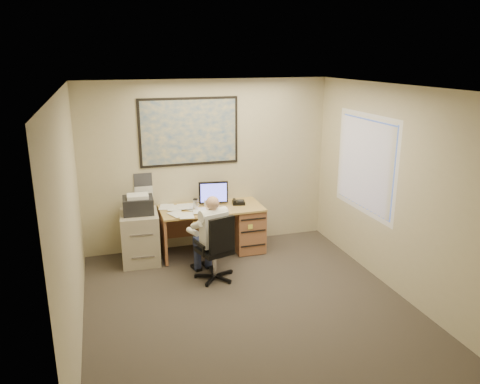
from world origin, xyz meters
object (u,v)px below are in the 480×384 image
object	(u,v)px
desk	(232,223)
person	(214,238)
filing_cabinet	(140,233)
office_chair	(214,261)

from	to	relation	value
desk	person	xyz separation A→B (m)	(-0.52, -0.91, 0.16)
filing_cabinet	desk	bearing A→B (deg)	4.32
filing_cabinet	office_chair	xyz separation A→B (m)	(0.92, -0.95, -0.18)
desk	filing_cabinet	distance (m)	1.46
desk	person	size ratio (longest dim) A/B	1.32
filing_cabinet	person	size ratio (longest dim) A/B	0.88
desk	office_chair	xyz separation A→B (m)	(-0.53, -0.98, -0.16)
desk	person	bearing A→B (deg)	-119.70
office_chair	desk	bearing A→B (deg)	44.73
filing_cabinet	person	xyz separation A→B (m)	(0.94, -0.87, 0.15)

